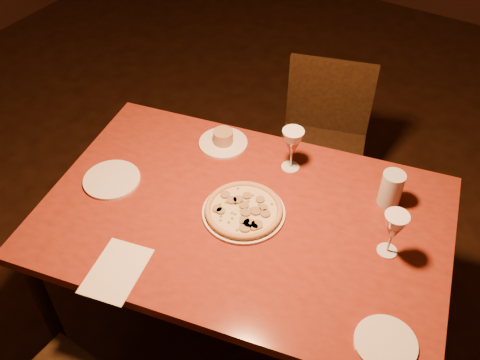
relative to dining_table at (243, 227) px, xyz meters
The scene contains 11 objects.
floor 0.71m from the dining_table, 151.07° to the right, with size 7.00×7.00×0.00m, color black.
dining_table is the anchor object (origin of this frame).
chair_far 0.88m from the dining_table, 94.29° to the left, with size 0.51×0.51×0.85m.
pizza_plate 0.08m from the dining_table, 115.19° to the left, with size 0.29×0.29×0.03m.
ramekin_saucer 0.41m from the dining_table, 133.36° to the left, with size 0.20×0.20×0.06m.
wine_glass_far 0.34m from the dining_table, 85.40° to the left, with size 0.08×0.08×0.18m, color #AA5746, non-canonical shape.
wine_glass_right 0.52m from the dining_table, 12.86° to the left, with size 0.08×0.08×0.17m, color #AA5746, non-canonical shape.
water_tumbler 0.54m from the dining_table, 38.68° to the left, with size 0.08×0.08×0.13m, color #ABB4BB.
side_plate_left 0.53m from the dining_table, 167.57° to the right, with size 0.21×0.21×0.01m, color silver.
side_plate_near 0.64m from the dining_table, 19.19° to the right, with size 0.18×0.18×0.01m, color silver.
menu_card 0.48m from the dining_table, 117.50° to the right, with size 0.16×0.23×0.00m, color white.
Camera 1 is at (0.77, -1.02, 2.15)m, focal length 40.00 mm.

